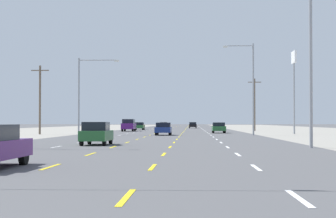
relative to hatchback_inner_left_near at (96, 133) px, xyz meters
The scene contains 15 objects.
ground_plane 33.65m from the hatchback_inner_left_near, 84.37° to the left, with size 572.00×572.00×0.00m, color #4C4C4F.
lane_markings 72.06m from the hatchback_inner_left_near, 87.37° to the left, with size 10.64×227.60×0.01m.
hatchback_inner_left_near is the anchor object (origin of this frame).
sedan_center_turn_mid 27.39m from the hatchback_inner_left_near, 83.54° to the left, with size 1.80×4.50×1.46m.
sedan_far_right_midfar 41.15m from the hatchback_inner_left_near, 75.85° to the left, with size 1.80×4.50×1.46m.
suv_far_left_far 52.99m from the hatchback_inner_left_near, 94.21° to the left, with size 1.98×4.90×1.98m.
sedan_far_left_farther 68.29m from the hatchback_inner_left_near, 93.06° to the left, with size 1.80×4.50×1.46m.
sedan_inner_left_farthest 90.97m from the hatchback_inner_left_near, 90.13° to the left, with size 1.80×4.50×1.46m.
sedan_inner_right_distant_a 95.94m from the hatchback_inner_left_near, 86.08° to the left, with size 1.80×4.50×1.46m.
pole_sign_right_row_2 40.08m from the hatchback_inner_left_near, 60.54° to the left, with size 0.24×2.54×10.56m.
streetlight_right_row_0 14.27m from the hatchback_inner_left_near, 15.76° to the right, with size 4.94×0.26×9.62m.
streetlight_left_row_1 28.49m from the hatchback_inner_left_near, 102.93° to the left, with size 4.80×0.26×9.03m.
streetlight_right_row_1 30.85m from the hatchback_inner_left_near, 64.38° to the left, with size 3.57×0.26×10.61m.
utility_pole_left_row_1 33.43m from the hatchback_inner_left_near, 111.90° to the left, with size 2.20×0.26×8.51m.
utility_pole_right_row_2 59.87m from the hatchback_inner_left_near, 73.52° to the left, with size 2.20×0.26×8.85m.
Camera 1 is at (3.10, -4.35, 1.55)m, focal length 59.38 mm.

